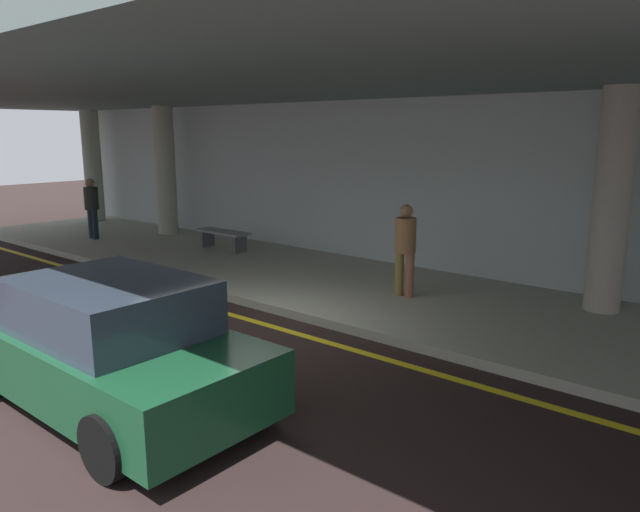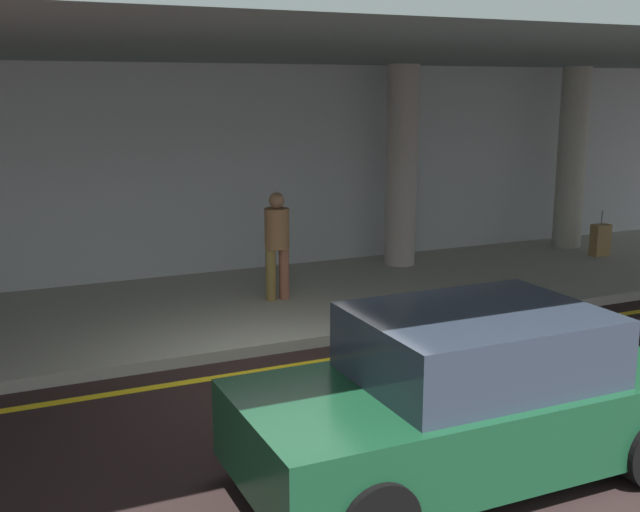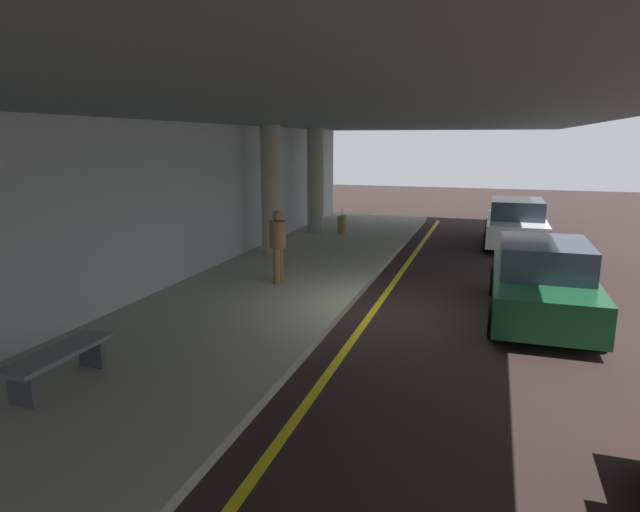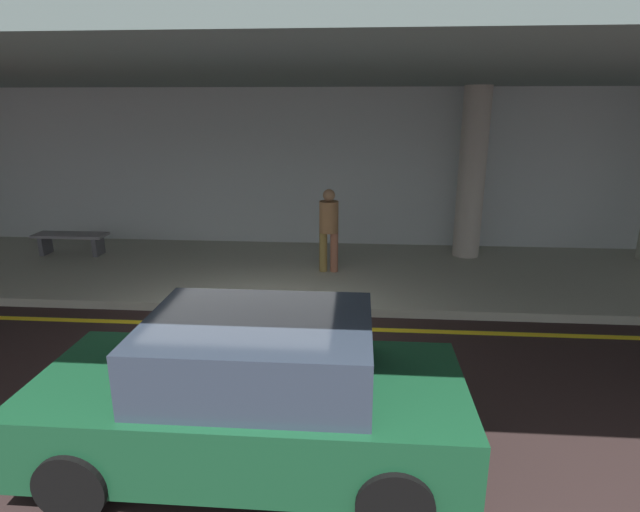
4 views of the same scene
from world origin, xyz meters
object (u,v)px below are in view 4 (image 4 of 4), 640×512
(traveler_with_luggage, at_px, (329,225))
(bench_metal, at_px, (71,239))
(car_dark_green, at_px, (253,395))
(support_column_center, at_px, (472,174))

(traveler_with_luggage, relative_size, bench_metal, 1.05)
(car_dark_green, bearing_deg, bench_metal, -48.40)
(car_dark_green, bearing_deg, support_column_center, -114.49)
(support_column_center, relative_size, bench_metal, 2.28)
(support_column_center, distance_m, traveler_with_luggage, 3.43)
(car_dark_green, relative_size, traveler_with_luggage, 2.44)
(traveler_with_luggage, bearing_deg, bench_metal, -36.75)
(car_dark_green, distance_m, traveler_with_luggage, 5.67)
(car_dark_green, relative_size, bench_metal, 2.56)
(support_column_center, xyz_separation_m, traveler_with_luggage, (-3.00, -1.41, -0.86))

